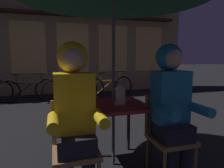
{
  "coord_description": "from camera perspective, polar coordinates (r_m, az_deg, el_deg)",
  "views": [
    {
      "loc": [
        -0.65,
        -2.12,
        1.26
      ],
      "look_at": [
        0.0,
        0.05,
        0.96
      ],
      "focal_mm": 31.91,
      "sensor_mm": 36.0,
      "label": 1
    }
  ],
  "objects": [
    {
      "name": "person_left_hooded",
      "position": [
        1.75,
        -10.68,
        -6.21
      ],
      "size": [
        0.45,
        0.56,
        1.4
      ],
      "color": "black",
      "rests_on": "ground_plane"
    },
    {
      "name": "ground_plane",
      "position": [
        2.55,
        0.38,
        -22.04
      ],
      "size": [
        60.0,
        60.0,
        0.0
      ],
      "primitive_type": "plane",
      "color": "black"
    },
    {
      "name": "book",
      "position": [
        2.39,
        2.93,
        -4.71
      ],
      "size": [
        0.23,
        0.19,
        0.02
      ],
      "primitive_type": "cube",
      "rotation": [
        0.0,
        0.0,
        -0.31
      ],
      "color": "olive",
      "rests_on": "cafe_table"
    },
    {
      "name": "cafe_table",
      "position": [
        2.3,
        0.39,
        -8.1
      ],
      "size": [
        0.72,
        0.72,
        0.74
      ],
      "color": "maroon",
      "rests_on": "ground_plane"
    },
    {
      "name": "chair_left",
      "position": [
        1.92,
        -10.59,
        -16.2
      ],
      "size": [
        0.4,
        0.4,
        0.87
      ],
      "color": "olive",
      "rests_on": "ground_plane"
    },
    {
      "name": "bicycle_fourth",
      "position": [
        6.3,
        -0.83,
        -0.79
      ],
      "size": [
        1.66,
        0.33,
        0.84
      ],
      "color": "black",
      "rests_on": "ground_plane"
    },
    {
      "name": "person_right_hooded",
      "position": [
        2.08,
        16.74,
        -4.24
      ],
      "size": [
        0.45,
        0.56,
        1.4
      ],
      "color": "black",
      "rests_on": "ground_plane"
    },
    {
      "name": "chair_right",
      "position": [
        2.22,
        15.56,
        -13.01
      ],
      "size": [
        0.4,
        0.4,
        0.87
      ],
      "color": "olive",
      "rests_on": "ground_plane"
    },
    {
      "name": "bicycle_second",
      "position": [
        6.13,
        -23.0,
        -1.63
      ],
      "size": [
        1.68,
        0.08,
        0.84
      ],
      "color": "black",
      "rests_on": "ground_plane"
    },
    {
      "name": "shopfront_building",
      "position": [
        7.74,
        -17.38,
        20.89
      ],
      "size": [
        10.0,
        0.93,
        6.2
      ],
      "color": "#937A56",
      "rests_on": "ground_plane"
    },
    {
      "name": "lantern",
      "position": [
        2.22,
        2.32,
        -2.78
      ],
      "size": [
        0.11,
        0.11,
        0.23
      ],
      "color": "white",
      "rests_on": "cafe_table"
    },
    {
      "name": "bicycle_third",
      "position": [
        5.93,
        -11.8,
        -1.46
      ],
      "size": [
        1.66,
        0.39,
        0.84
      ],
      "color": "black",
      "rests_on": "ground_plane"
    }
  ]
}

